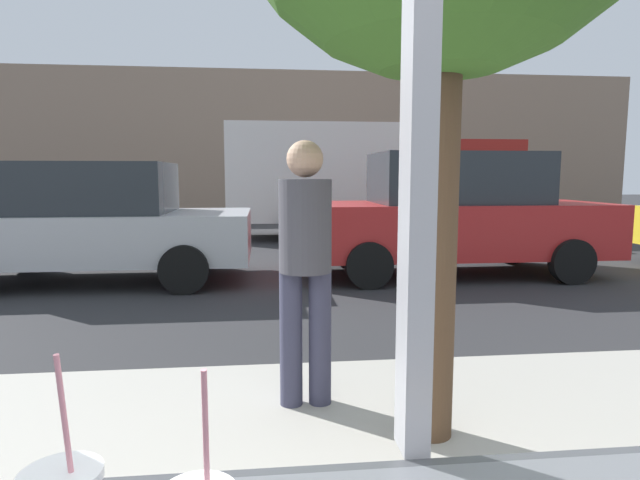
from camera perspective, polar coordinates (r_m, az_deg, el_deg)
ground_plane at (r=8.99m, az=-4.30°, el=-2.74°), size 60.00×60.00×0.00m
sidewalk_strip at (r=2.88m, az=0.31°, el=-23.79°), size 16.00×2.80×0.10m
window_wall at (r=1.00m, az=10.87°, el=19.55°), size 2.68×0.20×2.90m
building_facade_far at (r=20.26m, az=-5.46°, el=10.24°), size 28.00×1.20×5.33m
parked_car_silver at (r=8.13m, az=-23.27°, el=1.80°), size 4.32×2.04×1.70m
parked_car_red at (r=8.28m, az=14.15°, el=2.70°), size 4.68×1.96×1.86m
box_truck at (r=13.07m, az=5.16°, el=6.97°), size 6.96×2.44×2.71m
pedestrian at (r=3.19m, az=-1.61°, el=-1.79°), size 0.32×0.32×1.63m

